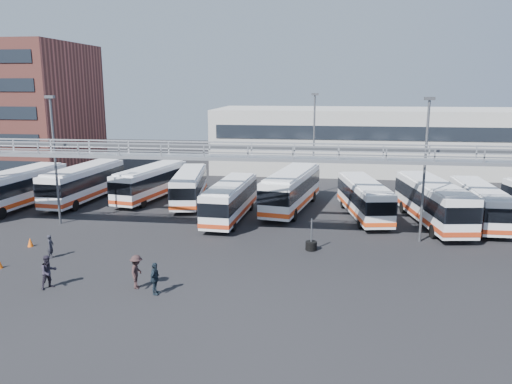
# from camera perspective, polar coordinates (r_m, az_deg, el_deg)

# --- Properties ---
(ground) EXTENTS (140.00, 140.00, 0.00)m
(ground) POSITION_cam_1_polar(r_m,az_deg,el_deg) (30.94, -2.06, -8.69)
(ground) COLOR black
(ground) RESTS_ON ground
(gantry) EXTENTS (51.40, 5.15, 7.10)m
(gantry) POSITION_cam_1_polar(r_m,az_deg,el_deg) (35.15, -0.50, 3.15)
(gantry) COLOR #999CA2
(gantry) RESTS_ON ground
(apartment_building) EXTENTS (18.00, 15.00, 16.00)m
(apartment_building) POSITION_cam_1_polar(r_m,az_deg,el_deg) (70.36, -26.21, 8.47)
(apartment_building) COLOR brown
(apartment_building) RESTS_ON ground
(warehouse) EXTENTS (42.00, 14.00, 8.00)m
(warehouse) POSITION_cam_1_polar(r_m,az_deg,el_deg) (67.22, 13.78, 5.82)
(warehouse) COLOR #9E9E99
(warehouse) RESTS_ON ground
(light_pole_left) EXTENTS (0.70, 0.35, 10.21)m
(light_pole_left) POSITION_cam_1_polar(r_m,az_deg,el_deg) (42.42, -22.03, 4.12)
(light_pole_left) COLOR #4C4F54
(light_pole_left) RESTS_ON ground
(light_pole_mid) EXTENTS (0.70, 0.35, 10.21)m
(light_pole_mid) POSITION_cam_1_polar(r_m,az_deg,el_deg) (36.55, 18.76, 3.20)
(light_pole_mid) COLOR #4C4F54
(light_pole_mid) RESTS_ON ground
(light_pole_back) EXTENTS (0.70, 0.35, 10.21)m
(light_pole_back) POSITION_cam_1_polar(r_m,az_deg,el_deg) (50.77, 6.64, 6.10)
(light_pole_back) COLOR #4C4F54
(light_pole_back) RESTS_ON ground
(bus_0) EXTENTS (3.76, 11.66, 3.48)m
(bus_0) POSITION_cam_1_polar(r_m,az_deg,el_deg) (49.85, -25.64, 0.45)
(bus_0) COLOR silver
(bus_0) RESTS_ON ground
(bus_1) EXTENTS (3.55, 11.49, 3.44)m
(bus_1) POSITION_cam_1_polar(r_m,az_deg,el_deg) (50.43, -19.08, 1.07)
(bus_1) COLOR silver
(bus_1) RESTS_ON ground
(bus_2) EXTENTS (4.47, 10.91, 3.23)m
(bus_2) POSITION_cam_1_polar(r_m,az_deg,el_deg) (49.69, -11.93, 1.19)
(bus_2) COLOR silver
(bus_2) RESTS_ON ground
(bus_3) EXTENTS (3.82, 10.42, 3.09)m
(bus_3) POSITION_cam_1_polar(r_m,az_deg,el_deg) (47.40, -7.63, 0.73)
(bus_3) COLOR silver
(bus_3) RESTS_ON ground
(bus_4) EXTENTS (3.04, 10.50, 3.15)m
(bus_4) POSITION_cam_1_polar(r_m,az_deg,el_deg) (41.40, -2.95, -0.79)
(bus_4) COLOR silver
(bus_4) RESTS_ON ground
(bus_5) EXTENTS (4.81, 11.89, 3.52)m
(bus_5) POSITION_cam_1_polar(r_m,az_deg,el_deg) (44.62, 4.09, 0.41)
(bus_5) COLOR silver
(bus_5) RESTS_ON ground
(bus_6) EXTENTS (4.15, 10.60, 3.14)m
(bus_6) POSITION_cam_1_polar(r_m,az_deg,el_deg) (42.89, 12.23, -0.61)
(bus_6) COLOR silver
(bus_6) RESTS_ON ground
(bus_7) EXTENTS (4.38, 11.81, 3.51)m
(bus_7) POSITION_cam_1_polar(r_m,az_deg,el_deg) (42.15, 19.55, -0.98)
(bus_7) COLOR silver
(bus_7) RESTS_ON ground
(bus_8) EXTENTS (2.48, 10.33, 3.13)m
(bus_8) POSITION_cam_1_polar(r_m,az_deg,el_deg) (43.81, 24.17, -1.15)
(bus_8) COLOR silver
(bus_8) RESTS_ON ground
(pedestrian_a) EXTENTS (0.46, 0.62, 1.54)m
(pedestrian_a) POSITION_cam_1_polar(r_m,az_deg,el_deg) (35.07, -22.43, -5.76)
(pedestrian_a) COLOR #21222A
(pedestrian_a) RESTS_ON ground
(pedestrian_b) EXTENTS (1.12, 1.17, 1.90)m
(pedestrian_b) POSITION_cam_1_polar(r_m,az_deg,el_deg) (29.98, -22.63, -8.42)
(pedestrian_b) COLOR #25202D
(pedestrian_b) RESTS_ON ground
(pedestrian_c) EXTENTS (0.81, 1.29, 1.90)m
(pedestrian_c) POSITION_cam_1_polar(r_m,az_deg,el_deg) (28.50, -13.48, -8.85)
(pedestrian_c) COLOR #2E1E1F
(pedestrian_c) RESTS_ON ground
(pedestrian_d) EXTENTS (0.48, 1.06, 1.77)m
(pedestrian_d) POSITION_cam_1_polar(r_m,az_deg,el_deg) (27.50, -11.49, -9.69)
(pedestrian_d) COLOR #1B2631
(pedestrian_d) RESTS_ON ground
(cone_right) EXTENTS (0.47, 0.47, 0.62)m
(cone_right) POSITION_cam_1_polar(r_m,az_deg,el_deg) (38.15, -24.40, -5.24)
(cone_right) COLOR #E5560C
(cone_right) RESTS_ON ground
(tire_stack) EXTENTS (0.77, 0.77, 2.21)m
(tire_stack) POSITION_cam_1_polar(r_m,az_deg,el_deg) (34.21, 6.32, -6.03)
(tire_stack) COLOR black
(tire_stack) RESTS_ON ground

